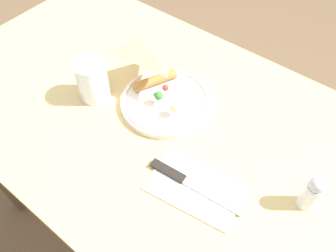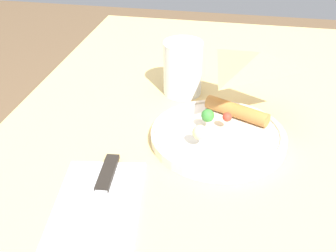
{
  "view_description": "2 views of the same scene",
  "coord_description": "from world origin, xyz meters",
  "px_view_note": "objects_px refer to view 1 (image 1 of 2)",
  "views": [
    {
      "loc": [
        0.39,
        -0.38,
        1.34
      ],
      "look_at": [
        0.13,
        -0.03,
        0.78
      ],
      "focal_mm": 35.0,
      "sensor_mm": 36.0,
      "label": 1
    },
    {
      "loc": [
        0.64,
        0.07,
        1.13
      ],
      "look_at": [
        0.12,
        -0.03,
        0.8
      ],
      "focal_mm": 45.0,
      "sensor_mm": 36.0,
      "label": 2
    }
  ],
  "objects_px": {
    "napkin_folded": "(195,187)",
    "butter_knife": "(190,183)",
    "milk_glass": "(92,81)",
    "salt_shaker": "(312,192)",
    "dining_table": "(140,131)",
    "plate_pizza": "(166,100)"
  },
  "relations": [
    {
      "from": "milk_glass",
      "to": "butter_knife",
      "type": "height_order",
      "value": "milk_glass"
    },
    {
      "from": "butter_knife",
      "to": "salt_shaker",
      "type": "bearing_deg",
      "value": 23.18
    },
    {
      "from": "plate_pizza",
      "to": "milk_glass",
      "type": "distance_m",
      "value": 0.18
    },
    {
      "from": "milk_glass",
      "to": "napkin_folded",
      "type": "distance_m",
      "value": 0.35
    },
    {
      "from": "napkin_folded",
      "to": "butter_knife",
      "type": "xyz_separation_m",
      "value": [
        -0.01,
        -0.0,
        0.0
      ]
    },
    {
      "from": "plate_pizza",
      "to": "napkin_folded",
      "type": "xyz_separation_m",
      "value": [
        0.19,
        -0.14,
        -0.01
      ]
    },
    {
      "from": "plate_pizza",
      "to": "butter_knife",
      "type": "relative_size",
      "value": 1.02
    },
    {
      "from": "dining_table",
      "to": "plate_pizza",
      "type": "xyz_separation_m",
      "value": [
        0.06,
        0.04,
        0.14
      ]
    },
    {
      "from": "milk_glass",
      "to": "salt_shaker",
      "type": "bearing_deg",
      "value": 5.31
    },
    {
      "from": "plate_pizza",
      "to": "milk_glass",
      "type": "relative_size",
      "value": 2.09
    },
    {
      "from": "salt_shaker",
      "to": "dining_table",
      "type": "bearing_deg",
      "value": -179.61
    },
    {
      "from": "plate_pizza",
      "to": "salt_shaker",
      "type": "xyz_separation_m",
      "value": [
        0.37,
        -0.04,
        0.03
      ]
    },
    {
      "from": "plate_pizza",
      "to": "dining_table",
      "type": "bearing_deg",
      "value": -148.19
    },
    {
      "from": "dining_table",
      "to": "napkin_folded",
      "type": "relative_size",
      "value": 5.3
    },
    {
      "from": "butter_knife",
      "to": "dining_table",
      "type": "bearing_deg",
      "value": 150.85
    },
    {
      "from": "napkin_folded",
      "to": "salt_shaker",
      "type": "relative_size",
      "value": 2.19
    },
    {
      "from": "dining_table",
      "to": "milk_glass",
      "type": "height_order",
      "value": "milk_glass"
    },
    {
      "from": "dining_table",
      "to": "salt_shaker",
      "type": "distance_m",
      "value": 0.47
    },
    {
      "from": "napkin_folded",
      "to": "plate_pizza",
      "type": "bearing_deg",
      "value": 142.76
    },
    {
      "from": "napkin_folded",
      "to": "butter_knife",
      "type": "bearing_deg",
      "value": -174.73
    },
    {
      "from": "plate_pizza",
      "to": "napkin_folded",
      "type": "height_order",
      "value": "plate_pizza"
    },
    {
      "from": "dining_table",
      "to": "butter_knife",
      "type": "relative_size",
      "value": 4.99
    }
  ]
}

